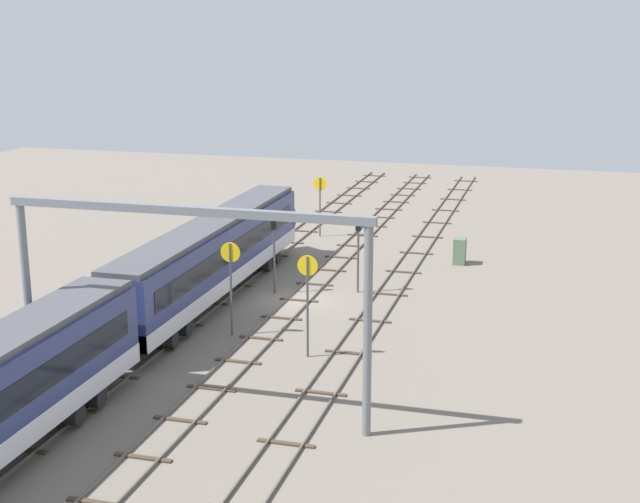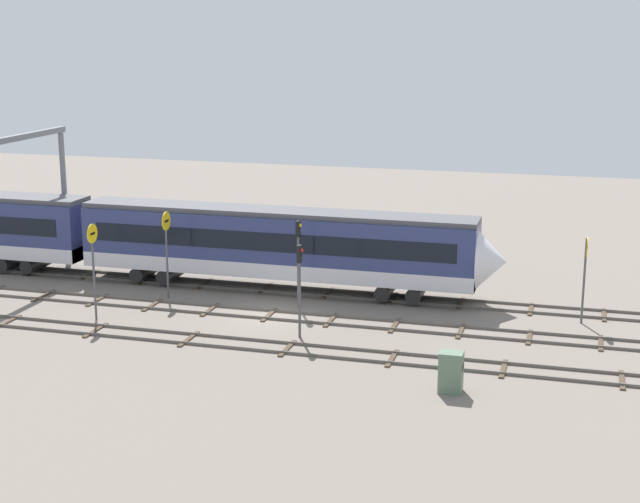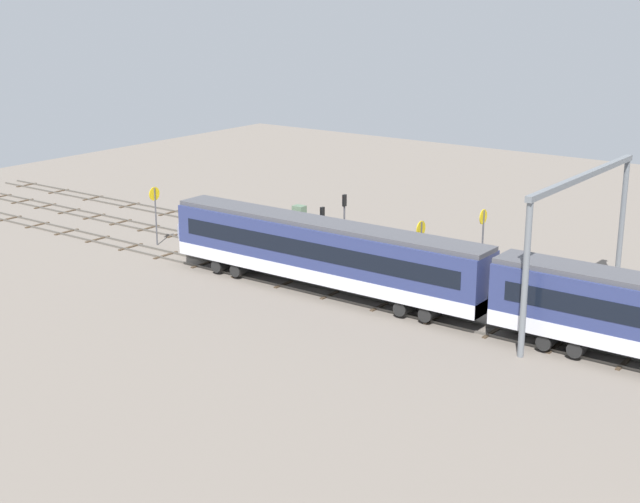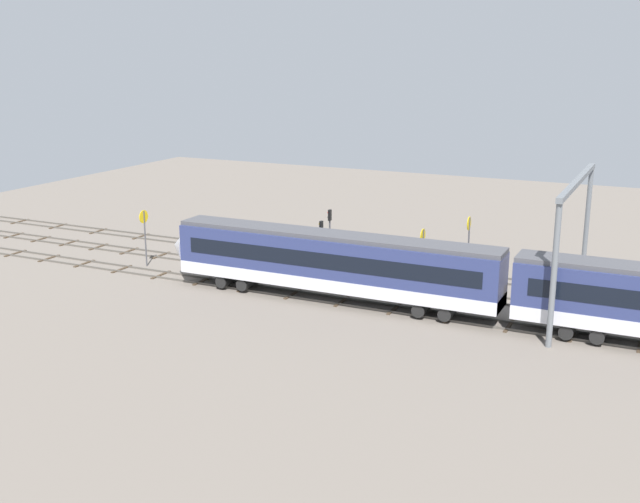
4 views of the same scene
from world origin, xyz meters
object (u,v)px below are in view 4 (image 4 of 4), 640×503
(signal_light_trackside_approach, at_px, (330,230))
(signal_light_trackside_departure, at_px, (321,244))
(overhead_gantry, at_px, (575,215))
(relay_cabinet, at_px, (271,233))
(speed_sign_mid_trackside, at_px, (469,239))
(speed_sign_far_trackside, at_px, (145,228))
(speed_sign_near_foreground, at_px, (423,252))
(train, at_px, (500,286))

(signal_light_trackside_approach, relative_size, signal_light_trackside_departure, 0.96)
(overhead_gantry, height_order, relay_cabinet, overhead_gantry)
(speed_sign_mid_trackside, distance_m, signal_light_trackside_departure, 11.14)
(speed_sign_far_trackside, bearing_deg, overhead_gantry, -174.07)
(overhead_gantry, distance_m, signal_light_trackside_approach, 19.89)
(overhead_gantry, height_order, speed_sign_near_foreground, overhead_gantry)
(speed_sign_far_trackside, relative_size, signal_light_trackside_approach, 0.98)
(speed_sign_near_foreground, xyz_separation_m, signal_light_trackside_departure, (7.90, 0.18, -0.22))
(relay_cabinet, bearing_deg, train, 151.15)
(speed_sign_near_foreground, height_order, speed_sign_far_trackside, speed_sign_near_foreground)
(overhead_gantry, xyz_separation_m, signal_light_trackside_departure, (17.80, 2.12, -3.41))
(overhead_gantry, height_order, speed_sign_far_trackside, overhead_gantry)
(speed_sign_mid_trackside, xyz_separation_m, signal_light_trackside_departure, (9.94, 5.03, -0.28))
(train, bearing_deg, overhead_gantry, -124.83)
(speed_sign_mid_trackside, height_order, speed_sign_far_trackside, speed_sign_mid_trackside)
(train, height_order, overhead_gantry, overhead_gantry)
(train, relative_size, overhead_gantry, 3.16)
(signal_light_trackside_approach, bearing_deg, overhead_gantry, 171.72)
(speed_sign_near_foreground, distance_m, signal_light_trackside_departure, 7.90)
(train, relative_size, relay_cabinet, 27.63)
(speed_sign_mid_trackside, xyz_separation_m, speed_sign_far_trackside, (25.38, 6.36, -0.32))
(speed_sign_near_foreground, bearing_deg, speed_sign_far_trackside, 3.71)
(speed_sign_far_trackside, relative_size, relay_cabinet, 2.59)
(overhead_gantry, distance_m, signal_light_trackside_departure, 18.25)
(overhead_gantry, distance_m, speed_sign_mid_trackside, 8.95)
(signal_light_trackside_approach, distance_m, signal_light_trackside_departure, 5.19)
(speed_sign_mid_trackside, xyz_separation_m, relay_cabinet, (19.96, -5.23, -2.61))
(speed_sign_near_foreground, bearing_deg, relay_cabinet, -29.33)
(overhead_gantry, relative_size, speed_sign_mid_trackside, 3.02)
(train, relative_size, speed_sign_near_foreground, 9.80)
(train, height_order, relay_cabinet, train)
(speed_sign_mid_trackside, distance_m, speed_sign_far_trackside, 26.16)
(speed_sign_far_trackside, xyz_separation_m, signal_light_trackside_departure, (-15.44, -1.33, 0.04))
(train, relative_size, speed_sign_far_trackside, 10.67)
(speed_sign_mid_trackside, bearing_deg, signal_light_trackside_approach, 0.43)
(relay_cabinet, bearing_deg, signal_light_trackside_departure, 134.36)
(signal_light_trackside_approach, bearing_deg, relay_cabinet, -32.16)
(overhead_gantry, xyz_separation_m, speed_sign_mid_trackside, (7.86, -2.91, -3.13))
(overhead_gantry, xyz_separation_m, speed_sign_near_foreground, (9.90, 1.94, -3.19))
(train, xyz_separation_m, speed_sign_mid_trackside, (4.24, -8.11, 0.87))
(speed_sign_near_foreground, height_order, relay_cabinet, speed_sign_near_foreground)
(train, height_order, speed_sign_mid_trackside, speed_sign_mid_trackside)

